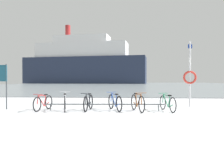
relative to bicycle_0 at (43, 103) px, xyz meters
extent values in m
cube|color=white|center=(3.72, -3.59, -0.37)|extent=(80.00, 22.00, 0.08)
cube|color=gray|center=(3.72, 62.41, -0.37)|extent=(80.00, 110.00, 0.08)
cube|color=#47474C|center=(3.72, 7.41, -0.35)|extent=(80.00, 0.50, 0.05)
cylinder|color=#4C5156|center=(2.68, 0.07, -0.05)|extent=(5.19, 0.33, 0.05)
cylinder|color=#4C5156|center=(0.34, -0.06, -0.19)|extent=(0.04, 0.04, 0.28)
cylinder|color=#4C5156|center=(5.01, 0.19, -0.19)|extent=(0.04, 0.04, 0.28)
torus|color=black|center=(-0.08, -0.48, -0.02)|extent=(0.15, 0.63, 0.63)
torus|color=black|center=(0.08, 0.48, -0.02)|extent=(0.15, 0.63, 0.63)
cylinder|color=#B22D2D|center=(-0.03, -0.16, 0.09)|extent=(0.12, 0.51, 0.53)
cylinder|color=#B22D2D|center=(0.02, 0.15, 0.07)|extent=(0.06, 0.18, 0.47)
cylinder|color=#B22D2D|center=(-0.01, -0.09, 0.32)|extent=(0.14, 0.63, 0.08)
cylinder|color=#B22D2D|center=(0.04, 0.28, -0.09)|extent=(0.10, 0.43, 0.18)
cylinder|color=#B22D2D|center=(-0.07, -0.44, 0.16)|extent=(0.05, 0.11, 0.37)
cube|color=black|center=(0.04, 0.22, 0.34)|extent=(0.11, 0.21, 0.05)
cylinder|color=#B22D2D|center=(-0.07, -0.40, 0.39)|extent=(0.46, 0.10, 0.02)
torus|color=black|center=(0.84, 0.48, 0.01)|extent=(0.21, 0.67, 0.68)
torus|color=black|center=(1.11, -0.55, 0.01)|extent=(0.21, 0.67, 0.68)
cylinder|color=silver|center=(0.93, 0.15, 0.13)|extent=(0.18, 0.55, 0.58)
cylinder|color=silver|center=(1.02, -0.19, 0.11)|extent=(0.08, 0.20, 0.52)
cylinder|color=silver|center=(0.95, 0.07, 0.39)|extent=(0.21, 0.68, 0.08)
cylinder|color=silver|center=(1.06, -0.33, -0.07)|extent=(0.15, 0.46, 0.19)
cylinder|color=silver|center=(0.85, 0.45, 0.21)|extent=(0.06, 0.12, 0.41)
cube|color=black|center=(1.04, -0.26, 0.40)|extent=(0.13, 0.21, 0.05)
cylinder|color=silver|center=(0.86, 0.41, 0.46)|extent=(0.45, 0.14, 0.02)
torus|color=black|center=(1.96, -0.44, 0.00)|extent=(0.09, 0.67, 0.67)
torus|color=black|center=(2.02, 0.52, 0.00)|extent=(0.09, 0.67, 0.67)
cylinder|color=#1E2328|center=(1.98, -0.13, 0.12)|extent=(0.07, 0.51, 0.56)
cylinder|color=#1E2328|center=(2.00, 0.18, 0.10)|extent=(0.05, 0.18, 0.50)
cylinder|color=#1E2328|center=(1.98, -0.06, 0.36)|extent=(0.07, 0.63, 0.08)
cylinder|color=#1E2328|center=(2.01, 0.31, -0.07)|extent=(0.06, 0.42, 0.18)
cylinder|color=#1E2328|center=(1.96, -0.40, 0.19)|extent=(0.04, 0.11, 0.39)
cube|color=black|center=(2.00, 0.25, 0.38)|extent=(0.09, 0.20, 0.05)
cylinder|color=#1E2328|center=(1.97, -0.37, 0.44)|extent=(0.46, 0.05, 0.02)
torus|color=black|center=(2.92, 0.71, 0.00)|extent=(0.31, 0.64, 0.67)
torus|color=black|center=(3.33, -0.26, 0.00)|extent=(0.31, 0.64, 0.67)
cylinder|color=#3359B2|center=(3.05, 0.40, 0.12)|extent=(0.25, 0.52, 0.57)
cylinder|color=#3359B2|center=(3.19, 0.08, 0.10)|extent=(0.11, 0.19, 0.51)
cylinder|color=#3359B2|center=(3.08, 0.32, 0.37)|extent=(0.30, 0.65, 0.08)
cylinder|color=#3359B2|center=(3.24, -0.05, -0.07)|extent=(0.21, 0.44, 0.19)
cylinder|color=#3359B2|center=(2.94, 0.67, 0.20)|extent=(0.08, 0.12, 0.40)
cube|color=black|center=(3.22, 0.01, 0.39)|extent=(0.15, 0.22, 0.05)
cylinder|color=#3359B2|center=(2.95, 0.64, 0.44)|extent=(0.43, 0.20, 0.02)
torus|color=black|center=(4.25, -0.48, 0.01)|extent=(0.24, 0.67, 0.69)
torus|color=black|center=(3.96, 0.48, 0.01)|extent=(0.24, 0.67, 0.69)
cylinder|color=brown|center=(4.15, -0.17, 0.14)|extent=(0.19, 0.51, 0.58)
cylinder|color=brown|center=(4.06, 0.14, 0.11)|extent=(0.09, 0.19, 0.52)
cylinder|color=brown|center=(4.13, -0.09, 0.39)|extent=(0.23, 0.63, 0.08)
cylinder|color=brown|center=(4.02, 0.28, -0.07)|extent=(0.16, 0.43, 0.19)
cylinder|color=brown|center=(4.24, -0.44, 0.21)|extent=(0.07, 0.12, 0.41)
cube|color=black|center=(4.04, 0.22, 0.41)|extent=(0.14, 0.21, 0.05)
cylinder|color=brown|center=(4.23, -0.41, 0.47)|extent=(0.45, 0.16, 0.02)
torus|color=black|center=(5.26, 0.66, -0.02)|extent=(0.19, 0.62, 0.63)
torus|color=black|center=(5.51, -0.33, -0.02)|extent=(0.19, 0.62, 0.63)
cylinder|color=#2D8C60|center=(5.34, 0.34, 0.10)|extent=(0.17, 0.53, 0.54)
cylinder|color=#2D8C60|center=(5.42, 0.02, 0.08)|extent=(0.08, 0.19, 0.48)
cylinder|color=#2D8C60|center=(5.36, 0.26, 0.33)|extent=(0.20, 0.66, 0.08)
cylinder|color=#2D8C60|center=(5.46, -0.12, -0.09)|extent=(0.15, 0.44, 0.18)
cylinder|color=#2D8C60|center=(5.27, 0.63, 0.17)|extent=(0.06, 0.12, 0.38)
cube|color=black|center=(5.44, -0.06, 0.35)|extent=(0.13, 0.21, 0.05)
cylinder|color=#2D8C60|center=(5.28, 0.59, 0.40)|extent=(0.45, 0.14, 0.02)
cylinder|color=#33383D|center=(-1.83, 0.29, 0.70)|extent=(0.05, 0.05, 2.07)
cube|color=navy|center=(-2.07, 0.33, 1.31)|extent=(0.55, 0.13, 0.75)
cylinder|color=silver|center=(6.75, 1.81, 1.29)|extent=(0.08, 0.08, 3.25)
cylinder|color=white|center=(6.75, 1.81, 1.94)|extent=(0.09, 0.09, 0.30)
torus|color=red|center=(6.75, 1.81, 1.13)|extent=(0.66, 0.10, 0.66)
cube|color=navy|center=(6.75, 1.81, 2.66)|extent=(0.20, 0.03, 0.20)
cube|color=#232D47|center=(-13.91, 81.65, 4.91)|extent=(50.14, 17.51, 10.49)
cube|color=white|center=(-15.13, 81.80, 13.03)|extent=(37.75, 14.28, 5.77)
cube|color=white|center=(-15.13, 81.80, 17.39)|extent=(22.92, 10.75, 2.94)
cylinder|color=#A52626|center=(-21.22, 82.55, 21.21)|extent=(2.08, 2.08, 4.72)
camera|label=1|loc=(3.71, -9.65, 0.99)|focal=36.39mm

